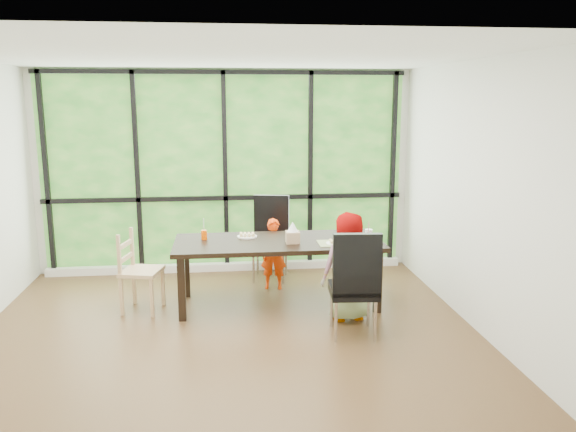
# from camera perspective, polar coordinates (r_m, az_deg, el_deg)

# --- Properties ---
(ground) EXTENTS (5.00, 5.00, 0.00)m
(ground) POSITION_cam_1_polar(r_m,az_deg,el_deg) (5.90, -5.89, -11.49)
(ground) COLOR black
(ground) RESTS_ON ground
(back_wall) EXTENTS (5.00, 0.00, 5.00)m
(back_wall) POSITION_cam_1_polar(r_m,az_deg,el_deg) (7.74, -6.30, 4.43)
(back_wall) COLOR silver
(back_wall) RESTS_ON ground
(foliage_backdrop) EXTENTS (4.80, 0.02, 2.65)m
(foliage_backdrop) POSITION_cam_1_polar(r_m,az_deg,el_deg) (7.72, -6.30, 4.41)
(foliage_backdrop) COLOR #194E19
(foliage_backdrop) RESTS_ON back_wall
(window_mullions) EXTENTS (4.80, 0.06, 2.65)m
(window_mullions) POSITION_cam_1_polar(r_m,az_deg,el_deg) (7.68, -6.30, 4.38)
(window_mullions) COLOR black
(window_mullions) RESTS_ON back_wall
(window_sill) EXTENTS (4.80, 0.12, 0.10)m
(window_sill) POSITION_cam_1_polar(r_m,az_deg,el_deg) (7.91, -6.09, -5.05)
(window_sill) COLOR silver
(window_sill) RESTS_ON ground
(dining_table) EXTENTS (2.36, 1.08, 0.75)m
(dining_table) POSITION_cam_1_polar(r_m,az_deg,el_deg) (6.50, -0.98, -5.68)
(dining_table) COLOR black
(dining_table) RESTS_ON ground
(chair_window_leather) EXTENTS (0.54, 0.54, 1.08)m
(chair_window_leather) POSITION_cam_1_polar(r_m,az_deg,el_deg) (7.35, -1.82, -2.30)
(chair_window_leather) COLOR black
(chair_window_leather) RESTS_ON ground
(chair_interior_leather) EXTENTS (0.49, 0.49, 1.08)m
(chair_interior_leather) POSITION_cam_1_polar(r_m,az_deg,el_deg) (5.67, 6.56, -6.62)
(chair_interior_leather) COLOR black
(chair_interior_leather) RESTS_ON ground
(chair_end_beech) EXTENTS (0.49, 0.50, 0.90)m
(chair_end_beech) POSITION_cam_1_polar(r_m,az_deg,el_deg) (6.50, -14.42, -5.38)
(chair_end_beech) COLOR tan
(chair_end_beech) RESTS_ON ground
(child_toddler) EXTENTS (0.35, 0.26, 0.88)m
(child_toddler) POSITION_cam_1_polar(r_m,az_deg,el_deg) (7.03, -1.43, -3.81)
(child_toddler) COLOR #F43A06
(child_toddler) RESTS_ON ground
(child_older) EXTENTS (0.61, 0.44, 1.16)m
(child_older) POSITION_cam_1_polar(r_m,az_deg,el_deg) (6.04, 6.00, -5.06)
(child_older) COLOR gray
(child_older) RESTS_ON ground
(placemat) EXTENTS (0.42, 0.31, 0.01)m
(placemat) POSITION_cam_1_polar(r_m,az_deg,el_deg) (6.30, 4.95, -2.71)
(placemat) COLOR tan
(placemat) RESTS_ON dining_table
(plate_far) EXTENTS (0.23, 0.23, 0.01)m
(plate_far) POSITION_cam_1_polar(r_m,az_deg,el_deg) (6.57, -4.11, -2.06)
(plate_far) COLOR white
(plate_far) RESTS_ON dining_table
(plate_near) EXTENTS (0.21, 0.21, 0.01)m
(plate_near) POSITION_cam_1_polar(r_m,az_deg,el_deg) (6.27, 4.78, -2.76)
(plate_near) COLOR white
(plate_near) RESTS_ON dining_table
(orange_cup) EXTENTS (0.07, 0.07, 0.11)m
(orange_cup) POSITION_cam_1_polar(r_m,az_deg,el_deg) (6.51, -8.39, -1.87)
(orange_cup) COLOR #FB5500
(orange_cup) RESTS_ON dining_table
(green_cup) EXTENTS (0.08, 0.08, 0.12)m
(green_cup) POSITION_cam_1_polar(r_m,az_deg,el_deg) (6.27, 8.01, -2.31)
(green_cup) COLOR #54B22F
(green_cup) RESTS_ON dining_table
(white_mug) EXTENTS (0.09, 0.09, 0.09)m
(white_mug) POSITION_cam_1_polar(r_m,az_deg,el_deg) (6.63, 8.07, -1.69)
(white_mug) COLOR white
(white_mug) RESTS_ON dining_table
(tissue_box) EXTENTS (0.15, 0.15, 0.13)m
(tissue_box) POSITION_cam_1_polar(r_m,az_deg,el_deg) (6.29, 0.47, -2.13)
(tissue_box) COLOR tan
(tissue_box) RESTS_ON dining_table
(crepe_rolls_far) EXTENTS (0.20, 0.12, 0.04)m
(crepe_rolls_far) POSITION_cam_1_polar(r_m,az_deg,el_deg) (6.57, -4.11, -1.84)
(crepe_rolls_far) COLOR tan
(crepe_rolls_far) RESTS_ON plate_far
(crepe_rolls_near) EXTENTS (0.15, 0.12, 0.04)m
(crepe_rolls_near) POSITION_cam_1_polar(r_m,az_deg,el_deg) (6.26, 4.79, -2.54)
(crepe_rolls_near) COLOR tan
(crepe_rolls_near) RESTS_ON plate_near
(straw_white) EXTENTS (0.01, 0.04, 0.20)m
(straw_white) POSITION_cam_1_polar(r_m,az_deg,el_deg) (6.49, -8.41, -1.08)
(straw_white) COLOR white
(straw_white) RESTS_ON orange_cup
(straw_pink) EXTENTS (0.01, 0.04, 0.20)m
(straw_pink) POSITION_cam_1_polar(r_m,az_deg,el_deg) (6.25, 8.04, -1.42)
(straw_pink) COLOR pink
(straw_pink) RESTS_ON green_cup
(tissue) EXTENTS (0.12, 0.12, 0.11)m
(tissue) POSITION_cam_1_polar(r_m,az_deg,el_deg) (6.26, 0.47, -1.07)
(tissue) COLOR white
(tissue) RESTS_ON tissue_box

